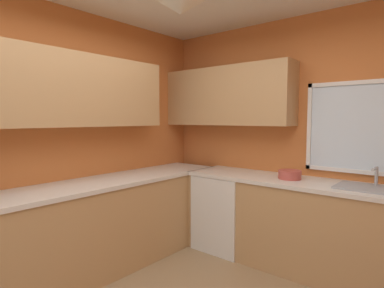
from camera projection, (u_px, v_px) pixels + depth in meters
room_shell at (188, 89)px, 2.47m from camera, size 3.55×4.09×2.69m
counter_run_left at (67, 236)px, 2.90m from camera, size 0.65×3.70×0.91m
counter_run_back at (308, 226)px, 3.16m from camera, size 2.64×0.65×0.91m
dishwasher at (226, 211)px, 3.75m from camera, size 0.60×0.60×0.87m
sink_assembly at (373, 188)px, 2.78m from camera, size 0.59×0.40×0.19m
bowl at (290, 175)px, 3.25m from camera, size 0.23×0.23×0.09m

